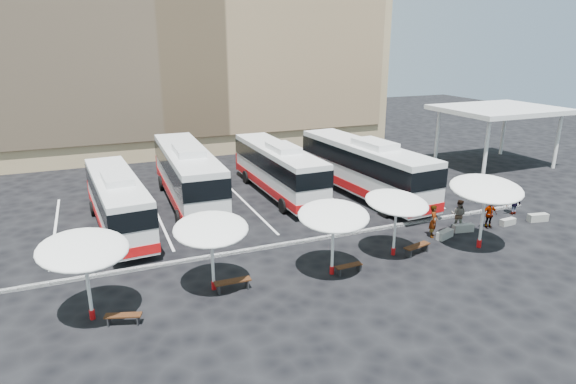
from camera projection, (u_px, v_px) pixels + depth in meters
name	position (u px, v px, depth m)	size (l,w,h in m)	color
ground	(292.00, 248.00, 26.04)	(120.00, 120.00, 0.00)	black
sandstone_building	(174.00, 22.00, 50.33)	(42.00, 18.25, 29.60)	tan
service_canopy	(499.00, 111.00, 42.16)	(10.00, 8.00, 5.20)	white
curb_divider	(289.00, 243.00, 26.46)	(34.00, 0.25, 0.15)	black
bay_lines	(247.00, 204.00, 33.09)	(24.15, 12.00, 0.01)	white
bus_0	(117.00, 200.00, 28.14)	(3.25, 11.42, 3.58)	white
bus_1	(187.00, 173.00, 32.70)	(3.29, 13.20, 4.17)	white
bus_2	(278.00, 168.00, 34.77)	(2.98, 12.18, 3.85)	white
bus_3	(364.00, 166.00, 34.37)	(3.82, 13.47, 4.22)	white
sunshade_0	(83.00, 250.00, 18.51)	(4.50, 4.52, 3.59)	white
sunshade_1	(211.00, 229.00, 20.87)	(3.75, 3.79, 3.44)	white
sunshade_2	(334.00, 216.00, 22.29)	(4.24, 4.27, 3.51)	white
sunshade_3	(397.00, 203.00, 24.40)	(3.85, 3.88, 3.39)	white
sunshade_4	(486.00, 189.00, 25.17)	(4.93, 4.96, 3.90)	white
wood_bench_0	(123.00, 317.00, 18.95)	(1.47, 0.80, 0.44)	black
wood_bench_1	(233.00, 283.00, 21.51)	(1.65, 0.47, 0.50)	black
wood_bench_2	(349.00, 267.00, 23.17)	(1.38, 0.41, 0.42)	black
wood_bench_3	(417.00, 247.00, 25.23)	(1.68, 0.77, 0.50)	black
conc_bench_0	(445.00, 234.00, 27.30)	(1.20, 0.40, 0.45)	gray
conc_bench_1	(463.00, 228.00, 28.24)	(1.21, 0.40, 0.46)	gray
conc_bench_2	(508.00, 222.00, 29.28)	(1.06, 0.35, 0.40)	gray
conc_bench_3	(538.00, 218.00, 29.88)	(1.26, 0.42, 0.47)	gray
passenger_0	(434.00, 221.00, 27.29)	(0.69, 0.45, 1.89)	black
passenger_1	(459.00, 214.00, 28.48)	(0.88, 0.69, 1.82)	black
passenger_2	(489.00, 214.00, 28.65)	(0.99, 0.41, 1.70)	black
passenger_3	(514.00, 201.00, 30.93)	(1.10, 0.63, 1.71)	black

